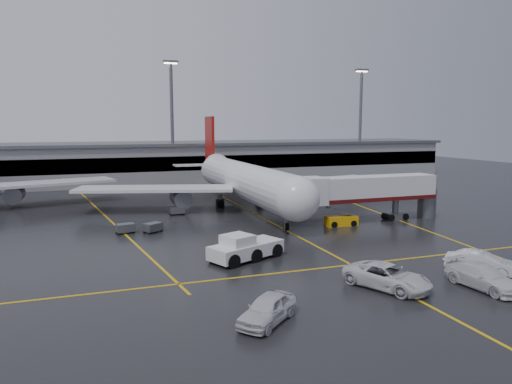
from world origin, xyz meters
name	(u,v)px	position (x,y,z in m)	size (l,w,h in m)	color
ground	(265,219)	(0.00, 0.00, 0.00)	(220.00, 220.00, 0.00)	black
apron_line_centre	(265,219)	(0.00, 0.00, 0.01)	(0.25, 90.00, 0.02)	gold
apron_line_stop	(352,265)	(0.00, -22.00, 0.01)	(60.00, 0.25, 0.02)	gold
apron_line_left	(105,215)	(-20.00, 10.00, 0.01)	(0.25, 70.00, 0.02)	gold
apron_line_right	(346,201)	(18.00, 10.00, 0.01)	(0.25, 70.00, 0.02)	gold
terminal	(191,161)	(0.00, 47.93, 4.32)	(122.00, 19.00, 8.60)	gray
light_mast_mid	(172,115)	(-5.00, 42.00, 14.47)	(3.00, 1.20, 25.45)	#595B60
light_mast_right	(360,116)	(40.00, 42.00, 14.47)	(3.00, 1.20, 25.45)	#595B60
main_airliner	(243,180)	(0.00, 9.70, 4.21)	(48.80, 45.60, 14.10)	silver
jet_bridge	(369,192)	(11.87, -6.00, 3.93)	(19.90, 3.40, 6.05)	silver
pushback_tractor	(244,249)	(-8.50, -17.18, 1.02)	(7.74, 5.50, 2.57)	silver
belt_loader	(341,221)	(7.49, -6.86, 0.61)	(4.03, 2.06, 2.49)	orange
service_van_a	(387,276)	(-0.64, -28.22, 0.93)	(3.10, 6.73, 1.87)	silver
service_van_b	(483,277)	(6.26, -30.65, 0.89)	(2.51, 6.16, 1.79)	silver
service_van_c	(481,263)	(8.98, -27.66, 0.92)	(1.95, 5.58, 1.84)	silver
service_van_d	(267,309)	(-11.50, -31.09, 0.88)	(2.08, 5.18, 1.76)	silver
baggage_cart_a	(153,227)	(-15.05, -2.92, 0.63)	(2.39, 2.18, 1.12)	#595B60
baggage_cart_b	(125,228)	(-18.09, -2.32, 0.63)	(2.23, 1.70, 1.12)	#595B60
baggage_cart_c	(177,210)	(-10.44, 7.14, 0.63)	(2.09, 1.44, 1.12)	#595B60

